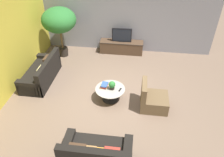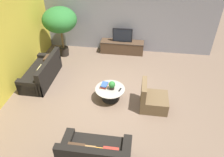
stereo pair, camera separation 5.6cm
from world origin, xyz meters
name	(u,v)px [view 2 (the right image)]	position (x,y,z in m)	size (l,w,h in m)	color
ground_plane	(111,97)	(0.00, 0.00, 0.00)	(24.00, 24.00, 0.00)	brown
back_wall_stone	(123,15)	(0.00, 3.26, 1.50)	(7.40, 0.12, 3.00)	gray
side_wall_left	(6,45)	(-3.26, 0.20, 1.50)	(0.12, 7.40, 3.00)	gold
media_console	(122,47)	(0.04, 2.94, 0.27)	(1.81, 0.50, 0.52)	#473323
television	(122,35)	(0.04, 2.94, 0.79)	(0.80, 0.13, 0.56)	black
coffee_table	(110,92)	(-0.02, -0.12, 0.29)	(0.91, 0.91, 0.42)	black
couch_by_wall	(42,73)	(-2.51, 0.59, 0.28)	(0.84, 1.87, 0.84)	black
couch_near_entry	(95,155)	(-0.02, -2.36, 0.29)	(1.58, 0.84, 0.84)	black
armchair_wicker	(152,100)	(1.27, -0.29, 0.27)	(0.80, 0.76, 0.86)	brown
potted_palm_tall	(60,21)	(-2.32, 2.38, 1.49)	(1.31, 1.31, 2.01)	black
potted_plant_tabletop	(112,85)	(0.04, -0.12, 0.57)	(0.20, 0.20, 0.27)	black
book_stack	(104,85)	(-0.21, -0.04, 0.47)	(0.25, 0.31, 0.10)	gold
remote_black	(120,90)	(0.29, -0.14, 0.43)	(0.04, 0.16, 0.02)	black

